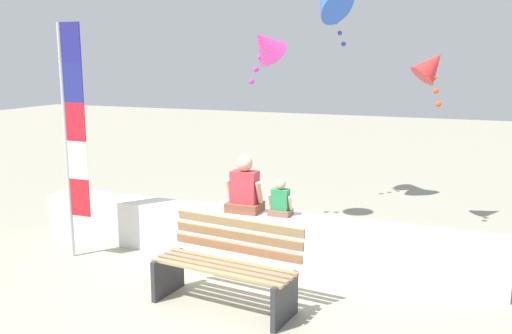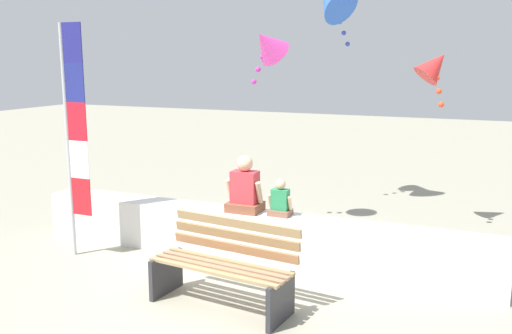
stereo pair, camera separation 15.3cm
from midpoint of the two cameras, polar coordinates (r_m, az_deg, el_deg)
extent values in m
plane|color=gray|center=(6.53, -3.15, -12.01)|extent=(40.00, 40.00, 0.00)
cube|color=silver|center=(7.19, 0.06, -7.11)|extent=(6.14, 0.47, 0.63)
cube|color=#A3845A|center=(5.69, -3.92, -10.69)|extent=(1.54, 0.25, 0.03)
cube|color=#9E7452|center=(5.78, -3.29, -10.34)|extent=(1.54, 0.25, 0.03)
cube|color=#9B7557|center=(5.87, -2.69, -10.00)|extent=(1.54, 0.25, 0.03)
cube|color=#A17E54|center=(5.96, -2.10, -9.67)|extent=(1.54, 0.25, 0.03)
cube|color=#A8724A|center=(6.00, -1.56, -8.28)|extent=(1.54, 0.22, 0.10)
cube|color=#95724A|center=(5.98, -1.45, -7.05)|extent=(1.54, 0.22, 0.10)
cube|color=#9D7F56|center=(5.96, -1.35, -5.80)|extent=(1.54, 0.22, 0.10)
cube|color=#2D2D33|center=(6.29, -8.52, -10.82)|extent=(0.11, 0.53, 0.45)
cube|color=#2D2D33|center=(5.59, 3.37, -13.63)|extent=(0.11, 0.53, 0.45)
cube|color=brown|center=(7.15, -0.53, -4.12)|extent=(0.43, 0.35, 0.12)
cube|color=#D4353E|center=(7.08, -0.53, -2.06)|extent=(0.33, 0.21, 0.41)
cylinder|color=#D7AC8A|center=(7.16, -2.10, -2.33)|extent=(0.07, 0.16, 0.30)
cylinder|color=#D7AC8A|center=(7.00, 0.94, -2.64)|extent=(0.07, 0.16, 0.30)
sphere|color=#D7AC8A|center=(7.02, -0.54, 0.38)|extent=(0.21, 0.21, 0.21)
cube|color=brown|center=(6.98, 3.13, -4.69)|extent=(0.27, 0.22, 0.07)
cube|color=#298750|center=(6.94, 3.15, -3.36)|extent=(0.21, 0.14, 0.26)
cylinder|color=#DCAE8A|center=(6.98, 2.10, -3.53)|extent=(0.04, 0.10, 0.19)
cylinder|color=#DCAE8A|center=(6.89, 4.13, -3.74)|extent=(0.04, 0.10, 0.19)
sphere|color=#DCAE8A|center=(6.89, 3.16, -1.78)|extent=(0.13, 0.13, 0.13)
cylinder|color=#B7B7BC|center=(7.46, -18.22, 2.35)|extent=(0.05, 0.05, 3.00)
cube|color=red|center=(7.48, -16.93, -2.93)|extent=(0.29, 0.02, 0.49)
cube|color=white|center=(7.39, -17.14, 0.73)|extent=(0.29, 0.02, 0.49)
cube|color=red|center=(7.32, -17.36, 4.48)|extent=(0.29, 0.02, 0.49)
cube|color=navy|center=(7.28, -17.58, 8.28)|extent=(0.29, 0.02, 0.49)
cube|color=navy|center=(7.28, -17.81, 12.09)|extent=(0.29, 0.02, 0.49)
cone|color=#DB3D9E|center=(8.07, 1.72, 12.54)|extent=(0.70, 0.77, 0.63)
sphere|color=#DF31B3|center=(8.14, 1.24, 11.26)|extent=(0.08, 0.08, 0.08)
sphere|color=#DF31B3|center=(8.22, 0.77, 10.00)|extent=(0.08, 0.08, 0.08)
sphere|color=#DF31B3|center=(8.30, 0.31, 8.77)|extent=(0.08, 0.08, 0.08)
cone|color=red|center=(8.55, 18.39, 9.89)|extent=(0.71, 0.65, 0.59)
sphere|color=#EE461F|center=(8.46, 18.60, 8.65)|extent=(0.08, 0.08, 0.08)
sphere|color=#EE461F|center=(8.38, 18.81, 7.38)|extent=(0.08, 0.08, 0.08)
sphere|color=#EE461F|center=(8.30, 19.02, 6.09)|extent=(0.08, 0.08, 0.08)
sphere|color=#374BC0|center=(9.58, 8.69, 15.64)|extent=(0.08, 0.08, 0.08)
sphere|color=#374BC0|center=(9.64, 9.09, 14.53)|extent=(0.08, 0.08, 0.08)
sphere|color=#374BC0|center=(9.70, 9.48, 13.43)|extent=(0.08, 0.08, 0.08)
sphere|color=#374BC0|center=(9.77, 9.85, 12.34)|extent=(0.08, 0.08, 0.08)
camera|label=1|loc=(0.08, -89.37, 0.12)|focal=38.90mm
camera|label=2|loc=(0.08, 90.63, -0.12)|focal=38.90mm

